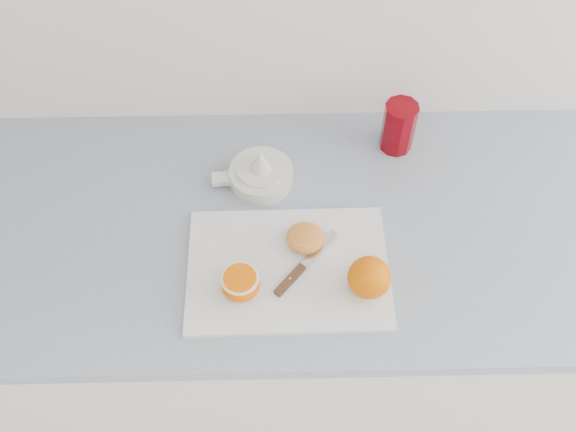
{
  "coord_description": "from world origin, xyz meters",
  "views": [
    {
      "loc": [
        0.07,
        0.95,
        1.94
      ],
      "look_at": [
        0.08,
        1.66,
        0.96
      ],
      "focal_mm": 40.0,
      "sensor_mm": 36.0,
      "label": 1
    }
  ],
  "objects_px": {
    "half_orange": "(240,283)",
    "citrus_juicer": "(260,173)",
    "red_tumbler": "(398,128)",
    "cutting_board": "(288,269)",
    "counter": "(346,320)"
  },
  "relations": [
    {
      "from": "half_orange",
      "to": "citrus_juicer",
      "type": "height_order",
      "value": "citrus_juicer"
    },
    {
      "from": "citrus_juicer",
      "to": "red_tumbler",
      "type": "height_order",
      "value": "red_tumbler"
    },
    {
      "from": "red_tumbler",
      "to": "half_orange",
      "type": "bearing_deg",
      "value": -132.35
    },
    {
      "from": "half_orange",
      "to": "red_tumbler",
      "type": "relative_size",
      "value": 0.61
    },
    {
      "from": "cutting_board",
      "to": "half_orange",
      "type": "bearing_deg",
      "value": -152.19
    },
    {
      "from": "half_orange",
      "to": "citrus_juicer",
      "type": "xyz_separation_m",
      "value": [
        0.03,
        0.27,
        -0.01
      ]
    },
    {
      "from": "counter",
      "to": "citrus_juicer",
      "type": "xyz_separation_m",
      "value": [
        -0.21,
        0.11,
        0.47
      ]
    },
    {
      "from": "half_orange",
      "to": "red_tumbler",
      "type": "xyz_separation_m",
      "value": [
        0.33,
        0.36,
        0.02
      ]
    },
    {
      "from": "counter",
      "to": "red_tumbler",
      "type": "distance_m",
      "value": 0.54
    },
    {
      "from": "cutting_board",
      "to": "red_tumbler",
      "type": "height_order",
      "value": "red_tumbler"
    },
    {
      "from": "citrus_juicer",
      "to": "red_tumbler",
      "type": "relative_size",
      "value": 1.45
    },
    {
      "from": "cutting_board",
      "to": "red_tumbler",
      "type": "xyz_separation_m",
      "value": [
        0.24,
        0.31,
        0.05
      ]
    },
    {
      "from": "counter",
      "to": "red_tumbler",
      "type": "bearing_deg",
      "value": 65.94
    },
    {
      "from": "counter",
      "to": "citrus_juicer",
      "type": "distance_m",
      "value": 0.52
    },
    {
      "from": "cutting_board",
      "to": "half_orange",
      "type": "xyz_separation_m",
      "value": [
        -0.09,
        -0.05,
        0.03
      ]
    }
  ]
}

